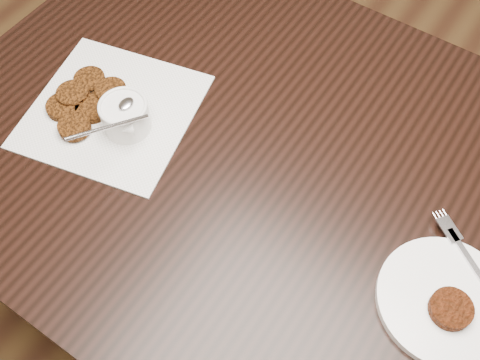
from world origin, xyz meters
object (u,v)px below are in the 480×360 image
Objects in this scene: napkin at (112,111)px; sauce_ramekin at (122,105)px; plate_with_patty at (446,299)px; table at (290,264)px.

napkin is 2.41× the size of sauce_ramekin.
sauce_ramekin reaches higher than plate_with_patty.
napkin is at bearing -168.90° from table.
sauce_ramekin is at bearing -178.89° from plate_with_patty.
napkin is at bearing 166.67° from sauce_ramekin.
table is 0.49m from plate_with_patty.
sauce_ramekin is (-0.34, -0.09, 0.44)m from table.
napkin is 0.68m from plate_with_patty.
sauce_ramekin is at bearing -165.44° from table.
plate_with_patty is (0.68, 0.00, 0.01)m from napkin.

